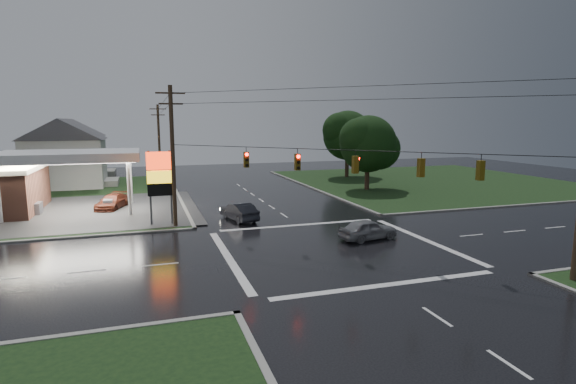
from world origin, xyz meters
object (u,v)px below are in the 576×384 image
object	(u,v)px
utility_pole_n	(159,142)
car_pump	(112,202)
car_north	(239,211)
car_crossing	(368,229)
pylon_sign	(160,176)
house_near	(66,152)
tree_ne_near	(369,144)
utility_pole_nw	(173,155)
house_far	(71,147)
tree_ne_far	(348,135)

from	to	relation	value
utility_pole_n	car_pump	size ratio (longest dim) A/B	2.19
utility_pole_n	car_north	bearing A→B (deg)	-79.19
utility_pole_n	car_crossing	world-z (taller)	utility_pole_n
car_north	pylon_sign	bearing A→B (deg)	-15.97
pylon_sign	car_north	bearing A→B (deg)	-2.37
car_north	house_near	bearing A→B (deg)	-70.57
utility_pole_n	tree_ne_near	bearing A→B (deg)	-34.10
utility_pole_nw	utility_pole_n	world-z (taller)	utility_pole_nw
house_far	car_crossing	world-z (taller)	house_far
house_near	car_crossing	world-z (taller)	house_near
house_near	house_far	bearing A→B (deg)	94.76
utility_pole_nw	utility_pole_n	size ratio (longest dim) A/B	1.05
house_far	car_north	world-z (taller)	house_far
house_far	car_crossing	distance (m)	53.14
tree_ne_near	car_pump	world-z (taller)	tree_ne_near
utility_pole_n	car_crossing	xyz separation A→B (m)	(12.71, -36.66, -4.74)
utility_pole_nw	house_far	world-z (taller)	utility_pole_nw
house_near	car_crossing	distance (m)	42.41
tree_ne_near	tree_ne_far	xyz separation A→B (m)	(3.01, 12.00, 0.62)
pylon_sign	car_north	distance (m)	7.09
utility_pole_n	house_near	size ratio (longest dim) A/B	0.95
tree_ne_far	car_pump	bearing A→B (deg)	-154.55
tree_ne_far	car_north	xyz separation A→B (m)	(-21.35, -23.75, -5.42)
utility_pole_nw	car_pump	xyz separation A→B (m)	(-5.21, 9.33, -5.03)
car_crossing	car_pump	size ratio (longest dim) A/B	0.89
house_far	car_pump	distance (m)	30.28
house_near	tree_ne_near	xyz separation A→B (m)	(35.09, -14.01, 1.16)
tree_ne_near	car_crossing	world-z (taller)	tree_ne_near
pylon_sign	house_near	size ratio (longest dim) A/B	0.54
house_near	car_crossing	size ratio (longest dim) A/B	2.58
car_crossing	utility_pole_n	bearing A→B (deg)	9.62
house_far	car_north	distance (m)	41.88
house_near	car_pump	bearing A→B (deg)	-70.02
utility_pole_nw	house_far	distance (m)	40.48
utility_pole_nw	car_north	bearing A→B (deg)	7.95
utility_pole_nw	car_north	world-z (taller)	utility_pole_nw
house_far	car_crossing	size ratio (longest dim) A/B	2.58
house_near	tree_ne_far	xyz separation A→B (m)	(38.10, -2.01, 1.77)
house_far	tree_ne_near	distance (m)	44.50
car_pump	car_north	bearing A→B (deg)	-19.82
pylon_sign	car_crossing	size ratio (longest dim) A/B	1.40
tree_ne_near	car_crossing	distance (m)	23.87
tree_ne_far	utility_pole_nw	bearing A→B (deg)	-137.41
tree_ne_near	car_north	bearing A→B (deg)	-147.35
utility_pole_nw	house_near	bearing A→B (deg)	113.37
tree_ne_near	car_north	distance (m)	22.31
car_north	car_crossing	world-z (taller)	car_north
tree_ne_near	pylon_sign	bearing A→B (deg)	-154.99
house_near	tree_ne_near	size ratio (longest dim) A/B	1.23
house_near	utility_pole_n	bearing A→B (deg)	9.91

